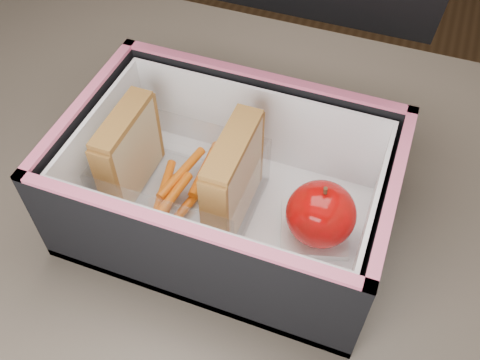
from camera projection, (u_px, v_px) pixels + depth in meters
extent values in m
cube|color=brown|center=(262.00, 240.00, 0.61)|extent=(1.20, 0.80, 0.03)
cube|color=#382D26|center=(81.00, 140.00, 1.23)|extent=(0.05, 0.05, 0.72)
cube|color=tan|center=(123.00, 151.00, 0.59)|extent=(0.01, 0.09, 0.10)
cube|color=#D16C7E|center=(130.00, 156.00, 0.59)|extent=(0.01, 0.09, 0.09)
cube|color=tan|center=(136.00, 155.00, 0.58)|extent=(0.01, 0.09, 0.10)
cube|color=#915D27|center=(121.00, 119.00, 0.55)|extent=(0.03, 0.09, 0.01)
cube|color=tan|center=(226.00, 178.00, 0.56)|extent=(0.01, 0.10, 0.11)
cube|color=#D16C7E|center=(233.00, 183.00, 0.56)|extent=(0.01, 0.10, 0.10)
cube|color=tan|center=(241.00, 183.00, 0.55)|extent=(0.01, 0.10, 0.11)
cube|color=#915D27|center=(233.00, 143.00, 0.51)|extent=(0.03, 0.10, 0.01)
cylinder|color=#E44100|center=(168.00, 204.00, 0.59)|extent=(0.03, 0.08, 0.01)
cylinder|color=#E44100|center=(205.00, 169.00, 0.61)|extent=(0.01, 0.08, 0.01)
cylinder|color=#E44100|center=(181.00, 173.00, 0.59)|extent=(0.03, 0.08, 0.01)
cylinder|color=#E44100|center=(191.00, 201.00, 0.60)|extent=(0.02, 0.08, 0.01)
cylinder|color=#E44100|center=(164.00, 190.00, 0.59)|extent=(0.03, 0.08, 0.01)
cylinder|color=#E44100|center=(169.00, 201.00, 0.57)|extent=(0.02, 0.08, 0.01)
cube|color=white|center=(314.00, 228.00, 0.58)|extent=(0.09, 0.09, 0.01)
ellipsoid|color=maroon|center=(321.00, 214.00, 0.55)|extent=(0.08, 0.08, 0.07)
cylinder|color=#442B18|center=(325.00, 191.00, 0.52)|extent=(0.01, 0.01, 0.01)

